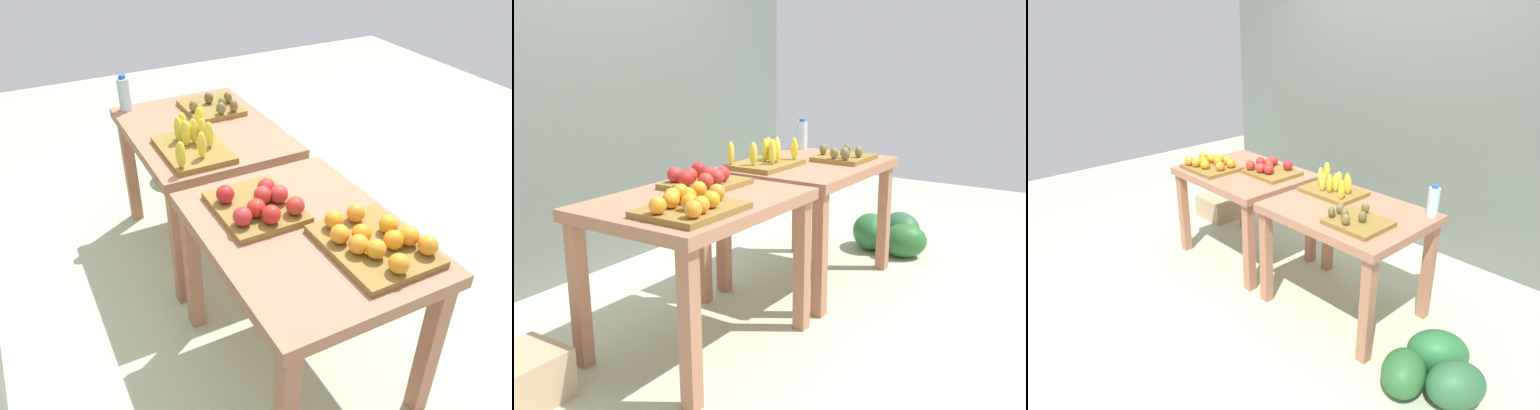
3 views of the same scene
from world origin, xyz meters
The scene contains 11 objects.
ground_plane centered at (0.00, 0.00, 0.00)m, with size 8.00×8.00×0.00m, color #B6BD9B.
back_wall centered at (0.00, 1.35, 1.50)m, with size 4.40×0.12×3.00m, color #5E675F.
display_table_left centered at (-0.56, 0.00, 0.67)m, with size 1.04×0.80×0.79m.
display_table_right centered at (0.56, 0.00, 0.67)m, with size 1.04×0.80×0.79m.
orange_bin centered at (-0.79, -0.17, 0.83)m, with size 0.45×0.36×0.11m.
apple_bin centered at (-0.36, 0.11, 0.83)m, with size 0.40×0.34×0.11m.
banana_crate centered at (0.30, 0.15, 0.84)m, with size 0.44×0.32×0.17m.
kiwi_bin centered at (0.75, -0.15, 0.82)m, with size 0.37×0.32×0.10m.
water_bottle centered at (1.01, 0.31, 0.89)m, with size 0.08×0.08×0.22m.
watermelon_pile centered at (1.43, -0.23, 0.13)m, with size 0.64×0.70×0.27m.
cardboard_produce_box centered at (-1.42, 0.30, 0.12)m, with size 0.40×0.30×0.23m, color tan.
Camera 2 is at (-2.75, -1.86, 1.49)m, focal length 42.30 mm.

